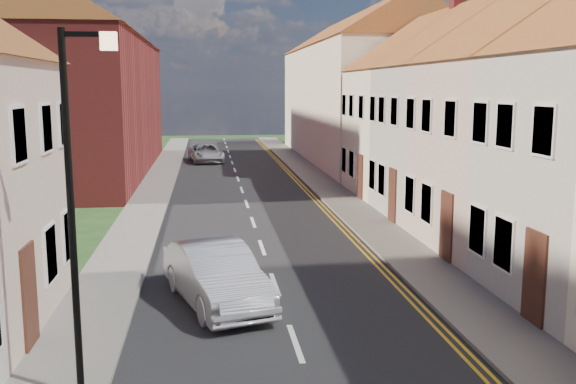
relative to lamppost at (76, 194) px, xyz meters
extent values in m
cube|color=black|center=(3.81, 10.00, -3.53)|extent=(7.00, 90.00, 0.02)
cube|color=slate|center=(-0.59, 10.00, -3.48)|extent=(1.80, 90.00, 0.12)
cube|color=slate|center=(8.21, 10.00, -3.48)|extent=(1.80, 90.00, 0.12)
cube|color=#C0AA98|center=(13.11, 8.90, -0.54)|extent=(8.00, 5.80, 6.00)
cube|color=#ACAAA2|center=(13.11, 14.30, -0.54)|extent=(8.00, 5.00, 6.00)
cube|color=maroon|center=(13.11, 12.40, 4.66)|extent=(0.60, 0.60, 1.60)
cube|color=white|center=(13.11, 19.70, -0.54)|extent=(8.00, 5.80, 6.00)
cube|color=maroon|center=(13.11, 17.40, 4.66)|extent=(0.60, 0.60, 1.60)
cube|color=white|center=(13.11, 35.00, 0.46)|extent=(8.00, 24.00, 8.00)
cube|color=maroon|center=(-5.49, 30.00, 0.46)|extent=(8.00, 24.00, 8.00)
cylinder|color=black|center=(-0.09, 0.00, -0.42)|extent=(0.12, 0.12, 6.00)
cube|color=black|center=(0.26, 0.00, 2.48)|extent=(0.70, 0.08, 0.08)
cube|color=#FFD899|center=(0.61, 0.00, 2.38)|extent=(0.25, 0.15, 0.28)
imported|color=silver|center=(2.24, 4.65, -2.80)|extent=(2.81, 4.75, 1.48)
imported|color=#B3B6BC|center=(2.01, 34.70, -2.90)|extent=(2.72, 4.82, 1.27)
camera|label=1|loc=(2.08, -10.39, 1.69)|focal=40.00mm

